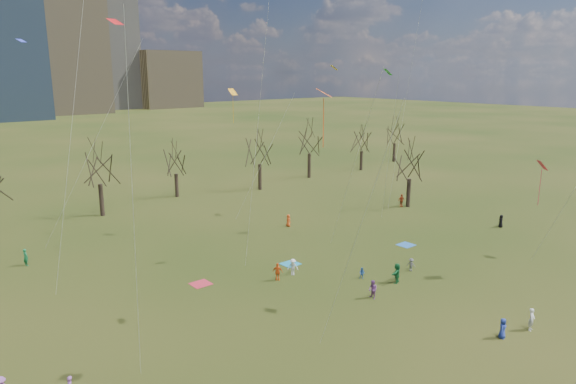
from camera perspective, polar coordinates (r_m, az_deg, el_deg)
ground at (r=40.80m, az=11.16°, el=-12.61°), size 500.00×500.00×0.00m
bare_tree_row at (r=67.49m, az=-13.96°, el=2.99°), size 113.04×29.80×9.50m
blanket_teal at (r=48.68m, az=0.27°, el=-7.98°), size 1.60×1.50×0.03m
blanket_navy at (r=55.17m, az=12.98°, el=-5.75°), size 1.60×1.50×0.03m
blanket_crimson at (r=44.95m, az=-9.68°, el=-10.03°), size 1.60×1.50×0.03m
person_0 at (r=38.64m, az=22.75°, el=-13.80°), size 0.81×0.65×1.43m
person_1 at (r=40.47m, az=25.44°, el=-12.66°), size 0.67×0.51×1.63m
person_3 at (r=48.17m, az=13.52°, el=-7.85°), size 0.70×0.89×1.21m
person_4 at (r=44.76m, az=-1.14°, el=-8.86°), size 0.86×0.98×1.59m
person_5 at (r=45.25m, az=12.01°, el=-8.80°), size 1.70×1.06×1.75m
person_6 at (r=64.52m, az=22.59°, el=-2.99°), size 0.85×0.85×1.49m
person_8 at (r=45.66m, az=8.23°, el=-8.92°), size 0.58×0.62×1.03m
person_9 at (r=45.93m, az=0.54°, el=-8.33°), size 1.10×1.03×1.50m
person_10 at (r=70.20m, az=12.49°, el=-0.93°), size 1.08×0.64×1.73m
person_12 at (r=59.89m, az=0.04°, el=-3.18°), size 0.50×0.73×1.45m
person_13 at (r=53.85m, az=-27.13°, el=-6.47°), size 0.55×0.69×1.64m
person_14 at (r=41.94m, az=9.41°, el=-10.65°), size 0.67×0.81×1.53m
kites_airborne at (r=42.69m, az=1.74°, el=7.85°), size 40.72×36.56×31.91m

